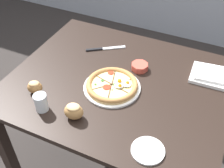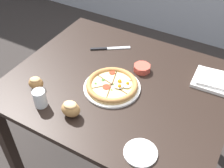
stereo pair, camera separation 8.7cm
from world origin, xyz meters
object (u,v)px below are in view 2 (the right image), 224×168
(pizza, at_px, (112,85))
(side_saucer, at_px, (140,153))
(bread_piece_mid, at_px, (36,83))
(knife_main, at_px, (110,48))
(bread_piece_near, at_px, (71,109))
(water_glass, at_px, (40,99))
(ramekin_bowl, at_px, (142,68))
(napkin_folded, at_px, (214,80))
(dining_table, at_px, (120,96))

(pizza, relative_size, side_saucer, 2.08)
(bread_piece_mid, distance_m, knife_main, 0.53)
(pizza, bearing_deg, side_saucer, -44.10)
(knife_main, bearing_deg, bread_piece_near, -113.01)
(water_glass, height_order, side_saucer, water_glass)
(ramekin_bowl, distance_m, bread_piece_mid, 0.58)
(napkin_folded, bearing_deg, pizza, -145.90)
(knife_main, bearing_deg, dining_table, -84.61)
(bread_piece_near, distance_m, side_saucer, 0.38)
(bread_piece_near, xyz_separation_m, side_saucer, (0.38, -0.03, -0.04))
(pizza, xyz_separation_m, water_glass, (-0.25, -0.28, 0.02))
(dining_table, distance_m, pizza, 0.14)
(napkin_folded, xyz_separation_m, water_glass, (-0.70, -0.59, 0.02))
(side_saucer, bearing_deg, knife_main, 129.44)
(pizza, height_order, bread_piece_near, bread_piece_near)
(napkin_folded, xyz_separation_m, bread_piece_mid, (-0.80, -0.50, 0.02))
(bread_piece_mid, bearing_deg, pizza, 29.19)
(dining_table, relative_size, bread_piece_mid, 12.35)
(napkin_folded, relative_size, water_glass, 2.43)
(side_saucer, bearing_deg, bread_piece_mid, 171.37)
(bread_piece_near, bearing_deg, ramekin_bowl, 72.22)
(dining_table, relative_size, bread_piece_near, 11.21)
(napkin_folded, bearing_deg, dining_table, -151.14)
(ramekin_bowl, xyz_separation_m, bread_piece_near, (-0.15, -0.47, 0.02))
(pizza, distance_m, water_glass, 0.37)
(knife_main, bearing_deg, pizza, -92.48)
(pizza, bearing_deg, ramekin_bowl, 70.67)
(pizza, height_order, knife_main, pizza)
(bread_piece_mid, bearing_deg, dining_table, 35.68)
(dining_table, bearing_deg, pizza, -100.23)
(bread_piece_near, bearing_deg, side_saucer, -4.99)
(pizza, xyz_separation_m, side_saucer, (0.30, -0.29, -0.02))
(ramekin_bowl, bearing_deg, napkin_folded, 14.41)
(napkin_folded, distance_m, side_saucer, 0.62)
(bread_piece_near, bearing_deg, pizza, 73.48)
(dining_table, distance_m, water_glass, 0.45)
(water_glass, bearing_deg, napkin_folded, 39.94)
(bread_piece_near, bearing_deg, dining_table, 74.69)
(pizza, distance_m, bread_piece_mid, 0.40)
(napkin_folded, xyz_separation_m, side_saucer, (-0.15, -0.60, -0.01))
(dining_table, distance_m, ramekin_bowl, 0.20)
(dining_table, height_order, ramekin_bowl, ramekin_bowl)
(pizza, distance_m, side_saucer, 0.42)
(dining_table, height_order, side_saucer, side_saucer)
(pizza, relative_size, water_glass, 3.28)
(bread_piece_near, bearing_deg, bread_piece_mid, 166.38)
(bread_piece_near, distance_m, bread_piece_mid, 0.28)
(knife_main, bearing_deg, side_saucer, -84.94)
(pizza, bearing_deg, water_glass, -131.43)
(dining_table, bearing_deg, bread_piece_mid, -144.32)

